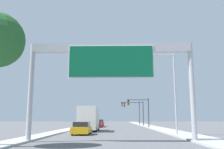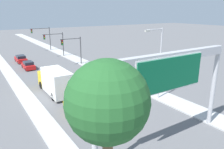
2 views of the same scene
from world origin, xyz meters
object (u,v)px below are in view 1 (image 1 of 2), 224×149
object	(u,v)px
traffic_light_mid_block	(136,109)
street_lamp_right	(172,86)
truck_box_primary	(89,119)
car_far_right	(82,129)
car_far_left	(100,123)
traffic_light_far_intersection	(133,109)
traffic_light_near_intersection	(141,108)
sign_gantry	(111,62)
car_far_center	(97,124)

from	to	relation	value
traffic_light_mid_block	street_lamp_right	xyz separation A→B (m)	(1.39, -32.54, 1.28)
truck_box_primary	car_far_right	bearing A→B (deg)	-90.00
car_far_left	traffic_light_far_intersection	size ratio (longest dim) A/B	0.72
car_far_left	traffic_light_far_intersection	distance (m)	14.51
car_far_left	car_far_right	bearing A→B (deg)	-90.00
truck_box_primary	traffic_light_near_intersection	bearing A→B (deg)	56.95
sign_gantry	car_far_right	world-z (taller)	sign_gantry
car_far_left	street_lamp_right	size ratio (longest dim) A/B	0.52
truck_box_primary	street_lamp_right	size ratio (longest dim) A/B	0.90
traffic_light_near_intersection	traffic_light_far_intersection	size ratio (longest dim) A/B	0.89
car_far_right	street_lamp_right	xyz separation A→B (m)	(10.02, -1.54, 4.60)
car_far_center	street_lamp_right	xyz separation A→B (m)	(10.02, -24.61, 4.58)
traffic_light_near_intersection	street_lamp_right	xyz separation A→B (m)	(1.20, -22.54, 1.37)
sign_gantry	street_lamp_right	world-z (taller)	street_lamp_right
car_far_left	truck_box_primary	distance (m)	22.47
car_far_center	truck_box_primary	size ratio (longest dim) A/B	0.53
traffic_light_near_intersection	traffic_light_far_intersection	bearing A→B (deg)	90.66
car_far_left	traffic_light_mid_block	world-z (taller)	traffic_light_mid_block
traffic_light_mid_block	street_lamp_right	world-z (taller)	street_lamp_right
car_far_left	car_far_right	size ratio (longest dim) A/B	1.03
car_far_right	traffic_light_near_intersection	size ratio (longest dim) A/B	0.79
car_far_center	traffic_light_near_intersection	world-z (taller)	traffic_light_near_intersection
car_far_right	traffic_light_near_intersection	bearing A→B (deg)	67.24
traffic_light_near_intersection	street_lamp_right	distance (m)	22.61
sign_gantry	traffic_light_mid_block	world-z (taller)	sign_gantry
car_far_left	street_lamp_right	xyz separation A→B (m)	(10.02, -31.44, 4.55)
traffic_light_mid_block	traffic_light_far_intersection	distance (m)	10.01
sign_gantry	truck_box_primary	world-z (taller)	sign_gantry
truck_box_primary	traffic_light_near_intersection	size ratio (longest dim) A/B	1.39
traffic_light_near_intersection	car_far_right	bearing A→B (deg)	-112.76
truck_box_primary	traffic_light_far_intersection	xyz separation A→B (m)	(8.58, 33.55, 2.70)
traffic_light_near_intersection	traffic_light_far_intersection	world-z (taller)	traffic_light_far_intersection
car_far_center	traffic_light_far_intersection	size ratio (longest dim) A/B	0.66
traffic_light_far_intersection	street_lamp_right	size ratio (longest dim) A/B	0.73
car_far_left	traffic_light_mid_block	size ratio (longest dim) A/B	0.80
traffic_light_mid_block	car_far_left	bearing A→B (deg)	-172.76
car_far_center	street_lamp_right	bearing A→B (deg)	-67.85
car_far_right	traffic_light_far_intersection	xyz separation A→B (m)	(8.58, 41.00, 3.77)
sign_gantry	traffic_light_far_intersection	bearing A→B (deg)	84.21
traffic_light_mid_block	truck_box_primary	bearing A→B (deg)	-110.12
sign_gantry	car_far_center	distance (m)	32.86
car_far_right	traffic_light_near_intersection	distance (m)	23.00
sign_gantry	car_far_center	world-z (taller)	sign_gantry
car_far_center	truck_box_primary	bearing A→B (deg)	-90.00
traffic_light_mid_block	traffic_light_far_intersection	world-z (taller)	traffic_light_far_intersection
car_far_left	traffic_light_far_intersection	xyz separation A→B (m)	(8.58, 11.10, 3.72)
car_far_center	truck_box_primary	xyz separation A→B (m)	(-0.00, -15.61, 1.04)
car_far_left	car_far_right	distance (m)	29.91
traffic_light_near_intersection	car_far_center	bearing A→B (deg)	166.80
truck_box_primary	traffic_light_near_intersection	world-z (taller)	traffic_light_near_intersection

